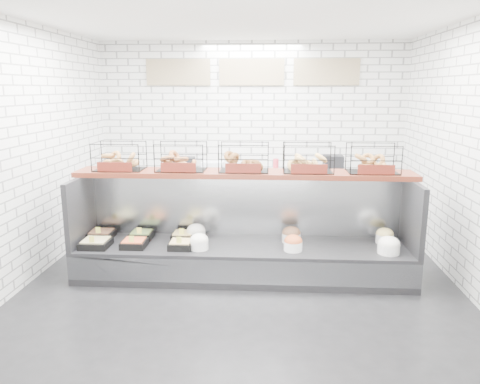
{
  "coord_description": "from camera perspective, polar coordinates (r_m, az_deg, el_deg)",
  "views": [
    {
      "loc": [
        0.31,
        -5.07,
        2.24
      ],
      "look_at": [
        -0.04,
        0.45,
        1.01
      ],
      "focal_mm": 35.0,
      "sensor_mm": 36.0,
      "label": 1
    }
  ],
  "objects": [
    {
      "name": "room_shell",
      "position": [
        5.68,
        0.56,
        10.66
      ],
      "size": [
        5.02,
        5.51,
        3.01
      ],
      "color": "silver",
      "rests_on": "ground"
    },
    {
      "name": "bagel_shelf",
      "position": [
        5.66,
        0.51,
        3.73
      ],
      "size": [
        4.1,
        0.5,
        0.4
      ],
      "color": "#4C1A10",
      "rests_on": "display_case"
    },
    {
      "name": "display_case",
      "position": [
        5.75,
        0.26,
        -6.97
      ],
      "size": [
        4.0,
        0.9,
        1.2
      ],
      "color": "black",
      "rests_on": "ground"
    },
    {
      "name": "ground",
      "position": [
        5.55,
        0.17,
        -11.32
      ],
      "size": [
        5.5,
        5.5,
        0.0
      ],
      "primitive_type": "plane",
      "color": "black",
      "rests_on": "ground"
    },
    {
      "name": "prep_counter",
      "position": [
        7.71,
        1.24,
        -0.79
      ],
      "size": [
        4.0,
        0.6,
        1.2
      ],
      "color": "#93969B",
      "rests_on": "ground"
    }
  ]
}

